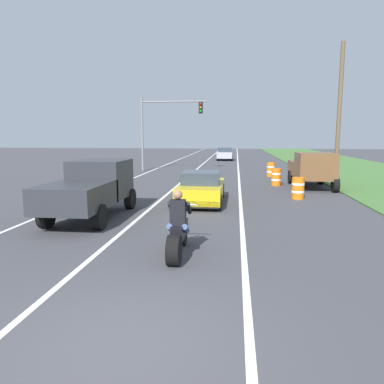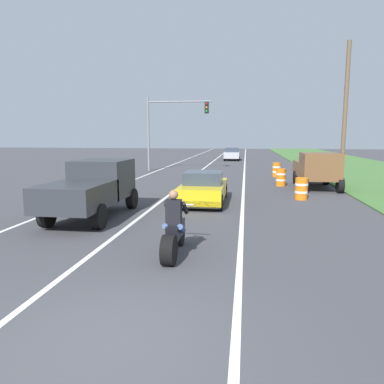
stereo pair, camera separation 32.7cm
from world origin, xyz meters
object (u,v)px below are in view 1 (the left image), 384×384
Objects in this scene: traffic_light_mast_near at (162,121)px; distant_car_far_ahead at (225,154)px; sports_car_yellow at (201,188)px; construction_barrel_mid at (276,177)px; motorcycle_with_rider at (178,233)px; pickup_truck_left_lane_dark_grey at (92,187)px; construction_barrel_far at (271,169)px; pickup_truck_right_shoulder_brown at (312,168)px; construction_barrel_nearest at (298,188)px.

traffic_light_mast_near is 1.50× the size of distant_car_far_ahead.
construction_barrel_mid is at bearing 57.54° from sports_car_yellow.
traffic_light_mast_near is (-4.67, 21.40, 3.45)m from motorcycle_with_rider.
pickup_truck_left_lane_dark_grey is at bearing -128.17° from construction_barrel_mid.
sports_car_yellow is at bearing -90.30° from distant_car_far_ahead.
construction_barrel_far is 17.78m from distant_car_far_ahead.
pickup_truck_left_lane_dark_grey is at bearing 133.61° from motorcycle_with_rider.
sports_car_yellow is 15.24m from traffic_light_mast_near.
construction_barrel_mid is at bearing -91.56° from construction_barrel_far.
construction_barrel_mid is (8.36, -8.14, -3.54)m from traffic_light_mast_near.
construction_barrel_mid is at bearing 74.42° from motorcycle_with_rider.
construction_barrel_far is at bearing 107.37° from pickup_truck_right_shoulder_brown.
construction_barrel_mid is (7.38, 9.39, -0.60)m from pickup_truck_left_lane_dark_grey.
construction_barrel_nearest is (4.31, 1.43, -0.13)m from sports_car_yellow.
traffic_light_mast_near is at bearing 124.86° from construction_barrel_nearest.
distant_car_far_ahead is (3.71, 31.66, -0.33)m from pickup_truck_left_lane_dark_grey.
construction_barrel_mid is 4.91m from construction_barrel_far.
construction_barrel_mid is at bearing 51.83° from pickup_truck_left_lane_dark_grey.
distant_car_far_ahead reaches higher than construction_barrel_mid.
pickup_truck_left_lane_dark_grey reaches higher than construction_barrel_mid.
sports_car_yellow reaches higher than construction_barrel_far.
pickup_truck_right_shoulder_brown is 4.80× the size of construction_barrel_mid.
sports_car_yellow is at bearing -122.46° from construction_barrel_mid.
distant_car_far_ahead is at bearing 89.95° from motorcycle_with_rider.
traffic_light_mast_near reaches higher than construction_barrel_mid.
distant_car_far_ahead is at bearing 102.35° from construction_barrel_far.
distant_car_far_ahead is (-4.16, 26.84, 0.27)m from construction_barrel_nearest.
pickup_truck_right_shoulder_brown reaches higher than motorcycle_with_rider.
traffic_light_mast_near is 15.25m from distant_car_far_ahead.
motorcycle_with_rider reaches higher than sports_car_yellow.
sports_car_yellow reaches higher than construction_barrel_nearest.
traffic_light_mast_near is at bearing -108.38° from distant_car_far_ahead.
pickup_truck_left_lane_dark_grey is 9.25m from construction_barrel_nearest.
pickup_truck_left_lane_dark_grey is 11.96m from construction_barrel_mid.
distant_car_far_ahead is (-3.67, 22.28, 0.27)m from construction_barrel_mid.
pickup_truck_right_shoulder_brown is (5.55, 12.67, 0.51)m from motorcycle_with_rider.
construction_barrel_far is 0.25× the size of distant_car_far_ahead.
motorcycle_with_rider is 13.84m from pickup_truck_right_shoulder_brown.
sports_car_yellow is 28.28m from distant_car_far_ahead.
pickup_truck_left_lane_dark_grey is 16.16m from construction_barrel_far.
sports_car_yellow is 0.90× the size of pickup_truck_right_shoulder_brown.
motorcycle_with_rider is at bearing -115.72° from construction_barrel_nearest.
pickup_truck_right_shoulder_brown is 4.25m from construction_barrel_nearest.
pickup_truck_left_lane_dark_grey is 1.00× the size of pickup_truck_right_shoulder_brown.
pickup_truck_right_shoulder_brown reaches higher than construction_barrel_nearest.
construction_barrel_mid is (3.82, 6.00, -0.13)m from sports_car_yellow.
traffic_light_mast_near is at bearing 139.48° from pickup_truck_right_shoulder_brown.
traffic_light_mast_near is 15.89m from construction_barrel_nearest.
construction_barrel_nearest and construction_barrel_far have the same top height.
sports_car_yellow reaches higher than construction_barrel_mid.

